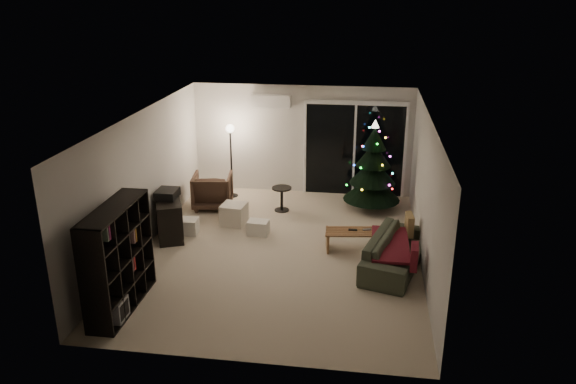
{
  "coord_description": "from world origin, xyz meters",
  "views": [
    {
      "loc": [
        1.46,
        -9.14,
        4.53
      ],
      "look_at": [
        0.1,
        0.3,
        1.05
      ],
      "focal_mm": 35.0,
      "sensor_mm": 36.0,
      "label": 1
    }
  ],
  "objects_px": {
    "coffee_table": "(361,241)",
    "bookshelf": "(106,257)",
    "sofa": "(396,251)",
    "armchair": "(213,191)",
    "media_cabinet": "(169,216)",
    "christmas_tree": "(373,165)"
  },
  "relations": [
    {
      "from": "christmas_tree",
      "to": "media_cabinet",
      "type": "bearing_deg",
      "value": -153.81
    },
    {
      "from": "coffee_table",
      "to": "sofa",
      "type": "bearing_deg",
      "value": -48.64
    },
    {
      "from": "sofa",
      "to": "coffee_table",
      "type": "distance_m",
      "value": 0.8
    },
    {
      "from": "bookshelf",
      "to": "armchair",
      "type": "xyz_separation_m",
      "value": [
        0.45,
        4.15,
        -0.42
      ]
    },
    {
      "from": "media_cabinet",
      "to": "sofa",
      "type": "relative_size",
      "value": 0.61
    },
    {
      "from": "media_cabinet",
      "to": "bookshelf",
      "type": "bearing_deg",
      "value": -112.64
    },
    {
      "from": "armchair",
      "to": "bookshelf",
      "type": "bearing_deg",
      "value": 76.0
    },
    {
      "from": "sofa",
      "to": "media_cabinet",
      "type": "bearing_deg",
      "value": 95.92
    },
    {
      "from": "coffee_table",
      "to": "media_cabinet",
      "type": "bearing_deg",
      "value": 168.75
    },
    {
      "from": "coffee_table",
      "to": "christmas_tree",
      "type": "bearing_deg",
      "value": 77.57
    },
    {
      "from": "bookshelf",
      "to": "coffee_table",
      "type": "height_order",
      "value": "bookshelf"
    },
    {
      "from": "bookshelf",
      "to": "christmas_tree",
      "type": "relative_size",
      "value": 0.82
    },
    {
      "from": "sofa",
      "to": "coffee_table",
      "type": "xyz_separation_m",
      "value": [
        -0.6,
        0.52,
        -0.09
      ]
    },
    {
      "from": "armchair",
      "to": "christmas_tree",
      "type": "distance_m",
      "value": 3.5
    },
    {
      "from": "coffee_table",
      "to": "bookshelf",
      "type": "bearing_deg",
      "value": -154.55
    },
    {
      "from": "bookshelf",
      "to": "armchair",
      "type": "bearing_deg",
      "value": 83.26
    },
    {
      "from": "media_cabinet",
      "to": "armchair",
      "type": "distance_m",
      "value": 1.57
    },
    {
      "from": "bookshelf",
      "to": "sofa",
      "type": "height_order",
      "value": "bookshelf"
    },
    {
      "from": "sofa",
      "to": "coffee_table",
      "type": "relative_size",
      "value": 1.56
    },
    {
      "from": "media_cabinet",
      "to": "christmas_tree",
      "type": "bearing_deg",
      "value": 3.55
    },
    {
      "from": "coffee_table",
      "to": "christmas_tree",
      "type": "distance_m",
      "value": 2.28
    },
    {
      "from": "sofa",
      "to": "christmas_tree",
      "type": "xyz_separation_m",
      "value": [
        -0.42,
        2.66,
        0.7
      ]
    }
  ]
}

